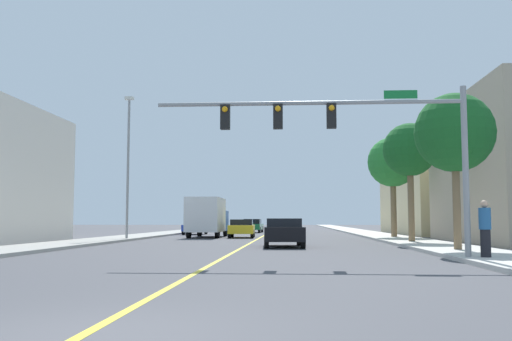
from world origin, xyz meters
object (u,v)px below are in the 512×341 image
(pedestrian, at_px, (485,228))
(palm_mid, at_px, (410,151))
(car_black, at_px, (284,232))
(car_green, at_px, (253,226))
(car_yellow, at_px, (242,228))
(delivery_truck, at_px, (207,216))
(palm_far, at_px, (393,163))
(street_lamp, at_px, (128,160))
(traffic_signal_mast, at_px, (353,130))
(car_blue, at_px, (195,227))
(palm_near, at_px, (455,134))

(pedestrian, bearing_deg, palm_mid, 162.63)
(palm_mid, relative_size, car_black, 1.45)
(palm_mid, relative_size, pedestrian, 3.64)
(car_green, bearing_deg, car_yellow, -87.17)
(car_green, relative_size, delivery_truck, 0.65)
(palm_far, xyz_separation_m, delivery_truck, (-13.64, 2.21, -3.80))
(delivery_truck, bearing_deg, car_black, -67.59)
(street_lamp, xyz_separation_m, car_black, (10.21, -7.77, -4.46))
(pedestrian, bearing_deg, traffic_signal_mast, -107.57)
(car_black, relative_size, car_green, 0.99)
(palm_mid, xyz_separation_m, pedestrian, (-0.41, -13.44, -4.14))
(traffic_signal_mast, xyz_separation_m, pedestrian, (4.15, -0.14, -3.27))
(street_lamp, bearing_deg, pedestrian, -45.79)
(pedestrian, bearing_deg, car_black, -160.84)
(traffic_signal_mast, bearing_deg, car_green, 98.77)
(car_blue, bearing_deg, palm_far, 147.39)
(car_blue, xyz_separation_m, car_green, (4.70, 7.63, 0.02))
(car_yellow, bearing_deg, street_lamp, -138.99)
(palm_near, distance_m, palm_mid, 8.66)
(traffic_signal_mast, xyz_separation_m, car_yellow, (-5.84, 23.58, -3.63))
(car_yellow, relative_size, car_green, 0.89)
(palm_near, relative_size, car_black, 1.40)
(street_lamp, height_order, car_green, street_lamp)
(palm_mid, bearing_deg, car_black, -151.05)
(street_lamp, distance_m, delivery_truck, 8.89)
(car_blue, bearing_deg, delivery_truck, 106.32)
(car_yellow, relative_size, delivery_truck, 0.58)
(car_black, bearing_deg, car_yellow, 100.65)
(palm_near, distance_m, delivery_truck, 23.76)
(traffic_signal_mast, height_order, palm_far, palm_far)
(car_black, bearing_deg, palm_far, 56.16)
(pedestrian, bearing_deg, car_green, 178.82)
(delivery_truck, xyz_separation_m, pedestrian, (12.69, -24.30, -0.53))
(palm_near, bearing_deg, street_lamp, 144.13)
(palm_mid, distance_m, pedestrian, 14.07)
(car_black, relative_size, delivery_truck, 0.65)
(car_yellow, height_order, delivery_truck, delivery_truck)
(pedestrian, bearing_deg, car_blue, -170.77)
(palm_mid, distance_m, car_blue, 24.87)
(traffic_signal_mast, distance_m, pedestrian, 5.29)
(street_lamp, relative_size, car_yellow, 2.26)
(street_lamp, relative_size, palm_mid, 1.40)
(car_blue, bearing_deg, traffic_signal_mast, 108.91)
(street_lamp, xyz_separation_m, palm_near, (17.32, -12.52, -0.33))
(palm_mid, relative_size, delivery_truck, 0.94)
(car_yellow, distance_m, delivery_truck, 2.89)
(street_lamp, bearing_deg, palm_far, 15.02)
(car_black, height_order, delivery_truck, delivery_truck)
(palm_near, height_order, palm_far, palm_far)
(palm_far, distance_m, car_black, 15.37)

